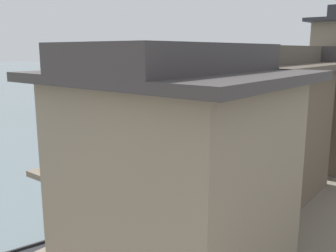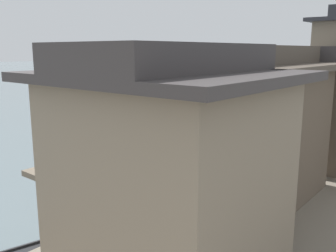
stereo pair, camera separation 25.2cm
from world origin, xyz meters
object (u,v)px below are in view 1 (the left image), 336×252
Objects in this scene: boat_moored_second at (275,94)px; boat_midriver_drifting at (306,124)px; boat_upstream_distant at (264,143)px; mooring_post_dock_mid at (209,169)px; boat_midriver_upstream at (188,129)px; boat_moored_far at (160,145)px; house_waterfront_nearest at (175,161)px; mooring_post_dock_near at (81,224)px; house_waterfront_tall at (329,105)px; house_waterfront_second at (255,125)px.

boat_midriver_drifting reaches higher than boat_moored_second.
mooring_post_dock_mid reaches higher than boat_upstream_distant.
boat_midriver_upstream is at bearing -80.69° from boat_moored_second.
boat_moored_far is 0.71× the size of boat_midriver_drifting.
house_waterfront_nearest reaches higher than mooring_post_dock_mid.
boat_upstream_distant is 0.59× the size of house_waterfront_nearest.
mooring_post_dock_near reaches higher than boat_midriver_upstream.
boat_moored_far is 15.24m from boat_midriver_drifting.
house_waterfront_tall is 15.25m from mooring_post_dock_near.
boat_midriver_drifting is at bearing 95.64° from mooring_post_dock_mid.
boat_upstream_distant reaches higher than boat_midriver_upstream.
boat_midriver_upstream is 4.67× the size of mooring_post_dock_mid.
boat_midriver_drifting is 10.99m from boat_midriver_upstream.
house_waterfront_second is at bearing -45.22° from boat_midriver_upstream.
mooring_post_dock_near is at bearing -73.72° from boat_moored_second.
boat_midriver_upstream is 0.47× the size of house_waterfront_second.
boat_upstream_distant is at bearing 106.80° from house_waterfront_nearest.
house_waterfront_second is 3.91m from mooring_post_dock_mid.
boat_moored_second is 24.71m from boat_midriver_drifting.
boat_moored_far reaches higher than boat_midriver_drifting.
house_waterfront_nearest reaches higher than boat_moored_second.
house_waterfront_nearest is (17.44, -47.76, 3.71)m from boat_moored_second.
boat_midriver_upstream is 13.80m from house_waterfront_tall.
boat_midriver_drifting is 27.08m from mooring_post_dock_near.
boat_midriver_upstream is 0.52× the size of house_waterfront_nearest.
house_waterfront_second is (12.03, -12.12, 3.75)m from boat_midriver_upstream.
boat_midriver_upstream is 22.41m from house_waterfront_nearest.
house_waterfront_nearest is at bearing -84.77° from house_waterfront_second.
house_waterfront_nearest is 7.48× the size of mooring_post_dock_near.
boat_moored_second is at bearing 109.11° from mooring_post_dock_mid.
house_waterfront_nearest is at bearing -55.27° from boat_midriver_upstream.
house_waterfront_nearest is (5.26, -17.44, 3.76)m from boat_upstream_distant.
boat_moored_second is at bearing 119.69° from boat_midriver_drifting.
boat_moored_second is at bearing 111.87° from boat_upstream_distant.
boat_moored_second is 32.68m from boat_upstream_distant.
house_waterfront_second is (-0.55, 6.03, -0.01)m from house_waterfront_nearest.
house_waterfront_nearest reaches higher than mooring_post_dock_near.
mooring_post_dock_mid is at bearing 161.81° from house_waterfront_second.
boat_midriver_drifting is at bearing 47.80° from boat_midriver_upstream.
house_waterfront_second is at bearing -94.12° from house_waterfront_tall.
house_waterfront_tall is (5.22, -12.33, 3.69)m from boat_midriver_drifting.
boat_midriver_drifting is at bearing 112.95° from house_waterfront_tall.
boat_midriver_upstream is 7.35m from boat_upstream_distant.
mooring_post_dock_mid is at bearing -115.17° from house_waterfront_tall.
mooring_post_dock_near is (14.15, -48.46, 1.13)m from boat_moored_second.
boat_moored_far is 12.32m from house_waterfront_second.
boat_moored_second is 0.67× the size of house_waterfront_nearest.
boat_midriver_drifting is 19.49m from mooring_post_dock_mid.
boat_moored_far is at bearing -72.36° from boat_midriver_upstream.
mooring_post_dock_mid is at bearing -79.34° from boat_upstream_distant.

